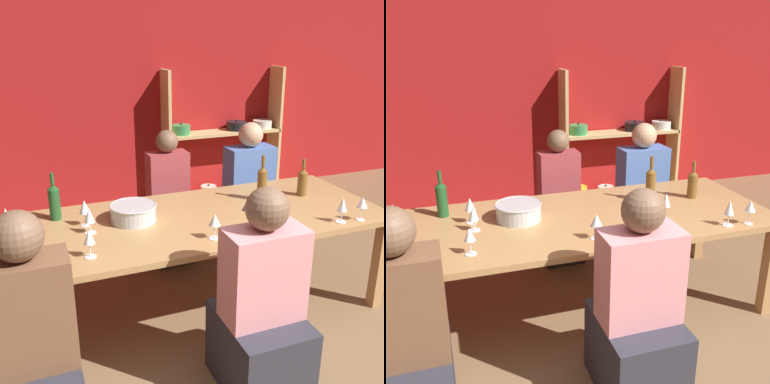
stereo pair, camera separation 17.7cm
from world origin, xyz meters
TOP-DOWN VIEW (x-y plane):
  - wall_back_red at (0.00, 3.83)m, footprint 8.80×0.06m
  - shelf_unit at (1.06, 3.63)m, footprint 1.48×0.30m
  - dining_table at (-0.17, 1.42)m, footprint 2.66×1.06m
  - mixing_bowl at (-0.60, 1.51)m, footprint 0.32×0.32m
  - wine_bottle_green at (-1.08, 1.73)m, footprint 0.08×0.08m
  - wine_bottle_dark at (0.42, 1.56)m, footprint 0.07×0.07m
  - wine_bottle_amber at (0.76, 1.53)m, footprint 0.08×0.08m
  - wine_glass_white_a at (0.36, 1.21)m, footprint 0.06×0.06m
  - wine_glass_red_a at (-0.90, 1.42)m, footprint 0.07×0.07m
  - wine_glass_empty_a at (0.70, 0.99)m, footprint 0.07×0.07m
  - wine_glass_white_b at (-0.95, 1.09)m, footprint 0.07×0.07m
  - wine_glass_red_b at (-0.91, 1.55)m, footprint 0.07×0.07m
  - wine_glass_empty_b at (-1.29, 1.15)m, footprint 0.07×0.07m
  - wine_glass_empty_c at (0.85, 0.96)m, footprint 0.07×0.07m
  - wine_glass_empty_d at (-1.39, 1.61)m, footprint 0.07×0.07m
  - wine_glass_empty_e at (-0.20, 1.06)m, footprint 0.07×0.07m
  - cell_phone at (0.25, 1.44)m, footprint 0.15×0.16m
  - person_near_a at (-0.14, 0.56)m, footprint 0.43×0.54m
  - person_far_a at (-0.10, 2.27)m, footprint 0.35×0.43m
  - person_near_b at (-1.31, 0.57)m, footprint 0.39×0.49m
  - person_far_b at (0.72, 2.33)m, footprint 0.44×0.55m

SIDE VIEW (x-z plane):
  - person_far_b at x=0.72m, z-range -0.16..1.01m
  - person_far_a at x=-0.10m, z-range -0.15..1.02m
  - person_near_a at x=-0.14m, z-range -0.16..1.05m
  - person_near_b at x=-1.31m, z-range -0.16..1.09m
  - shelf_unit at x=1.06m, z-range -0.22..1.34m
  - dining_table at x=-0.17m, z-range 0.29..1.02m
  - cell_phone at x=0.25m, z-range 0.73..0.74m
  - mixing_bowl at x=-0.60m, z-range 0.73..0.85m
  - wine_bottle_amber at x=0.76m, z-range 0.69..0.99m
  - wine_glass_red_a at x=-0.90m, z-range 0.76..0.93m
  - wine_glass_white_b at x=-0.95m, z-range 0.76..0.92m
  - wine_glass_empty_d at x=-1.39m, z-range 0.76..0.93m
  - wine_glass_empty_e at x=-0.20m, z-range 0.76..0.93m
  - wine_glass_empty_a at x=0.70m, z-range 0.76..0.93m
  - wine_glass_empty_b at x=-1.29m, z-range 0.76..0.93m
  - wine_glass_empty_c at x=0.85m, z-range 0.77..0.93m
  - wine_glass_red_b at x=-0.91m, z-range 0.76..0.94m
  - wine_bottle_green at x=-1.08m, z-range 0.69..1.02m
  - wine_glass_white_a at x=0.36m, z-range 0.77..0.95m
  - wine_bottle_dark at x=0.42m, z-range 0.69..1.04m
  - wall_back_red at x=0.00m, z-range 0.00..2.70m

